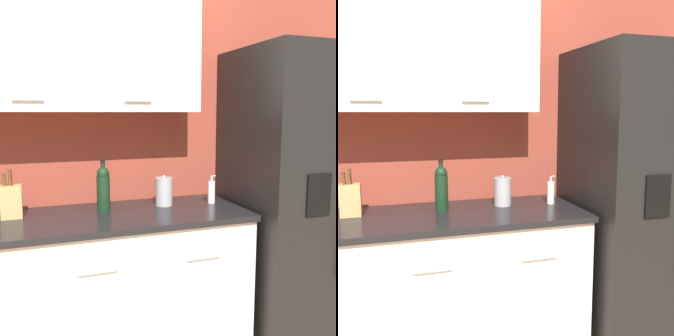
% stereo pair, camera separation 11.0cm
% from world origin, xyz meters
% --- Properties ---
extents(wall_back, '(10.00, 0.39, 2.60)m').
position_xyz_m(wall_back, '(0.01, 1.22, 1.47)').
color(wall_back, '#993D2D').
rests_on(wall_back, ground_plane).
extents(counter_unit, '(2.44, 0.64, 0.92)m').
position_xyz_m(counter_unit, '(0.03, 0.93, 0.47)').
color(counter_unit, black).
rests_on(counter_unit, ground_plane).
extents(refrigerator, '(0.94, 0.79, 1.89)m').
position_xyz_m(refrigerator, '(1.76, 0.86, 0.95)').
color(refrigerator, black).
rests_on(refrigerator, ground_plane).
extents(knife_block, '(0.11, 0.09, 0.27)m').
position_xyz_m(knife_block, '(-0.08, 1.02, 1.02)').
color(knife_block, tan).
rests_on(knife_block, counter_unit).
extents(wine_bottle, '(0.08, 0.08, 0.31)m').
position_xyz_m(wine_bottle, '(0.43, 0.99, 1.06)').
color(wine_bottle, black).
rests_on(wine_bottle, counter_unit).
extents(soap_dispenser, '(0.05, 0.05, 0.18)m').
position_xyz_m(soap_dispenser, '(1.12, 0.97, 0.99)').
color(soap_dispenser, white).
rests_on(soap_dispenser, counter_unit).
extents(steel_canister, '(0.11, 0.11, 0.19)m').
position_xyz_m(steel_canister, '(0.81, 1.01, 1.01)').
color(steel_canister, '#A3A3A5').
rests_on(steel_canister, counter_unit).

